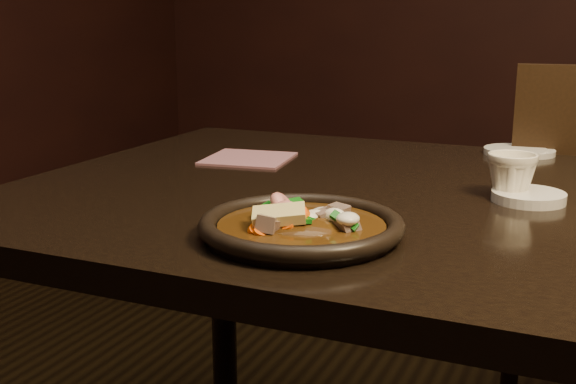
% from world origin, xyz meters
% --- Properties ---
extents(table, '(1.60, 0.90, 0.75)m').
position_xyz_m(table, '(0.00, 0.00, 0.67)').
color(table, black).
rests_on(table, floor).
extents(plate, '(0.25, 0.25, 0.03)m').
position_xyz_m(plate, '(-0.25, -0.27, 0.76)').
color(plate, black).
rests_on(plate, table).
extents(stirfry, '(0.15, 0.14, 0.05)m').
position_xyz_m(stirfry, '(-0.25, -0.27, 0.77)').
color(stirfry, '#39210A').
rests_on(stirfry, plate).
extents(soy_dish, '(0.11, 0.11, 0.01)m').
position_xyz_m(soy_dish, '(-0.01, 0.02, 0.76)').
color(soy_dish, white).
rests_on(soy_dish, table).
extents(saucer_left, '(0.12, 0.12, 0.01)m').
position_xyz_m(saucer_left, '(-0.07, 0.39, 0.76)').
color(saucer_left, white).
rests_on(saucer_left, table).
extents(saucer_right, '(0.11, 0.11, 0.01)m').
position_xyz_m(saucer_right, '(-0.05, 0.40, 0.76)').
color(saucer_right, white).
rests_on(saucer_right, table).
extents(tea_cup, '(0.08, 0.07, 0.07)m').
position_xyz_m(tea_cup, '(-0.04, 0.03, 0.79)').
color(tea_cup, white).
rests_on(tea_cup, table).
extents(napkin, '(0.17, 0.17, 0.00)m').
position_xyz_m(napkin, '(-0.53, 0.13, 0.75)').
color(napkin, '#965C67').
rests_on(napkin, table).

